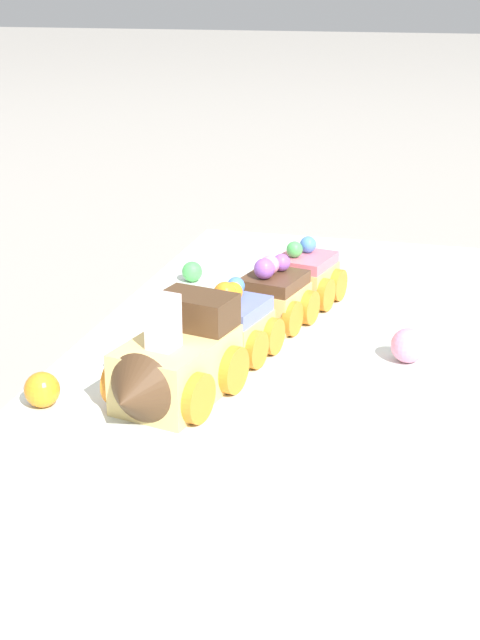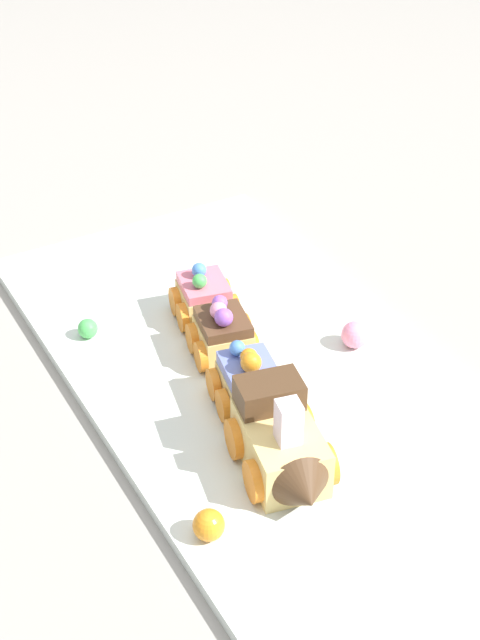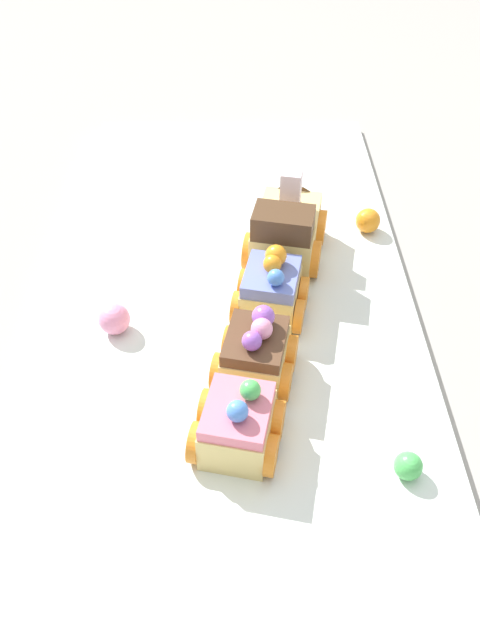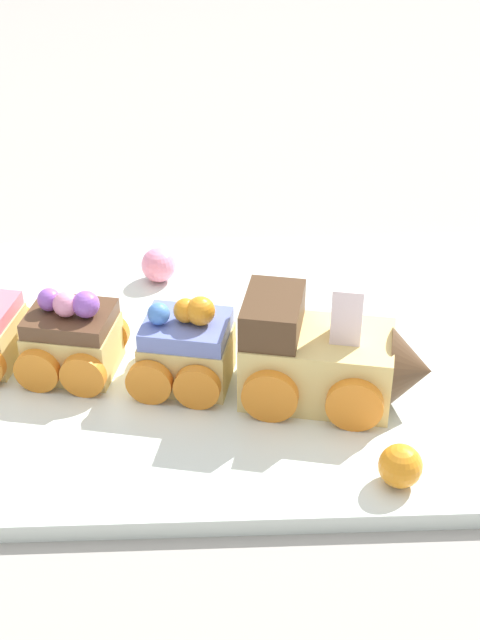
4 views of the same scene
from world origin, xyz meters
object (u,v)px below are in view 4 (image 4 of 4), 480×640
object	(u,v)px
cake_car_blueberry	(183,350)
gumball_pink	(159,265)
gumball_orange	(400,466)
cake_train_locomotive	(329,359)
cake_car_chocolate	(73,339)

from	to	relation	value
cake_car_blueberry	gumball_pink	distance (m)	0.14
gumball_orange	gumball_pink	xyz separation A→B (m)	(-0.15, 0.25, 0.00)
cake_train_locomotive	gumball_orange	distance (m)	0.09
gumball_orange	gumball_pink	bearing A→B (deg)	120.99
cake_car_chocolate	gumball_orange	world-z (taller)	cake_car_chocolate
gumball_orange	gumball_pink	world-z (taller)	gumball_pink
cake_train_locomotive	cake_car_blueberry	size ratio (longest dim) A/B	1.74
cake_car_blueberry	cake_train_locomotive	bearing A→B (deg)	0.08
cake_car_blueberry	gumball_pink	size ratio (longest dim) A/B	2.66
cake_train_locomotive	gumball_orange	world-z (taller)	cake_train_locomotive
cake_train_locomotive	gumball_pink	distance (m)	0.20
cake_car_chocolate	gumball_pink	xyz separation A→B (m)	(0.05, 0.12, -0.01)
gumball_orange	cake_car_chocolate	bearing A→B (deg)	148.40
cake_train_locomotive	cake_car_blueberry	xyz separation A→B (m)	(-0.10, 0.02, -0.00)
cake_train_locomotive	gumball_pink	bearing A→B (deg)	138.46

